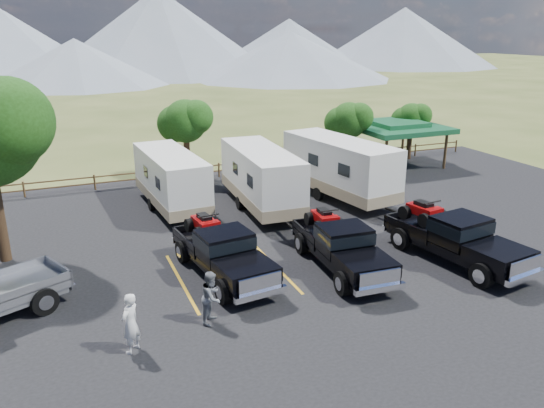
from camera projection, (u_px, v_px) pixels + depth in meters
name	position (u px, v px, depth m)	size (l,w,h in m)	color
ground	(367.00, 300.00, 19.54)	(320.00, 320.00, 0.00)	#3C4B1F
asphalt_lot	(328.00, 268.00, 22.16)	(44.00, 34.00, 0.04)	black
stall_lines	(317.00, 258.00, 23.03)	(12.12, 5.50, 0.01)	#C08C16
tree_ne_a	(348.00, 121.00, 36.62)	(3.11, 2.92, 4.76)	black
tree_ne_b	(411.00, 118.00, 39.79)	(2.77, 2.59, 4.27)	black
tree_north	(185.00, 121.00, 34.28)	(3.46, 3.24, 5.25)	black
rail_fence	(247.00, 166.00, 36.30)	(36.12, 0.12, 1.00)	#4F3621
pavilion	(397.00, 127.00, 38.29)	(6.20, 6.20, 3.22)	#4F3621
mountain_range	(55.00, 37.00, 107.27)	(209.00, 71.00, 20.00)	gray
rig_left	(222.00, 251.00, 21.22)	(2.90, 6.68, 2.16)	black
rig_center	(341.00, 245.00, 21.82)	(2.57, 6.51, 2.13)	black
rig_right	(454.00, 236.00, 22.51)	(3.15, 7.06, 2.28)	black
trailer_left	(171.00, 180.00, 28.82)	(2.82, 9.10, 3.15)	white
trailer_center	(261.00, 178.00, 28.87)	(2.87, 9.60, 3.33)	white
trailer_right	(339.00, 168.00, 30.67)	(3.80, 10.05, 3.47)	white
person_a	(130.00, 323.00, 16.10)	(0.71, 0.47, 1.96)	silver
person_b	(212.00, 297.00, 17.79)	(0.89, 0.70, 1.84)	slate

